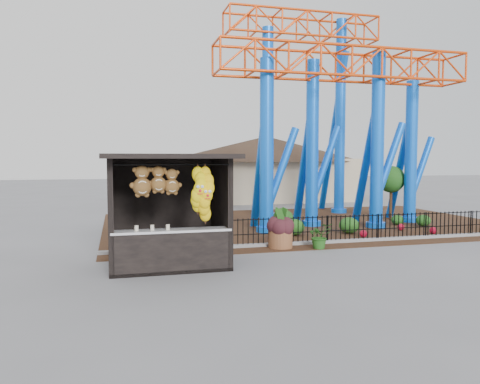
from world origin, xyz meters
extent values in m
plane|color=slate|center=(0.00, 0.00, 0.00)|extent=(120.00, 120.00, 0.00)
cube|color=#331E11|center=(4.00, 8.00, 0.01)|extent=(18.00, 12.00, 0.02)
cube|color=gray|center=(4.00, 3.00, 0.06)|extent=(18.00, 0.18, 0.12)
cube|color=black|center=(-3.00, 1.20, 0.05)|extent=(3.20, 2.60, 0.10)
cube|color=black|center=(-3.00, 2.44, 1.50)|extent=(3.20, 0.12, 3.00)
cube|color=black|center=(-4.54, 1.20, 1.50)|extent=(0.12, 2.60, 3.00)
cube|color=black|center=(-1.46, 1.20, 1.50)|extent=(0.12, 2.60, 3.00)
cube|color=black|center=(-3.00, 0.95, 3.06)|extent=(3.50, 3.40, 0.12)
cube|color=black|center=(-4.53, -0.03, 1.50)|extent=(0.14, 0.14, 3.00)
cube|color=black|center=(-1.47, -0.03, 1.50)|extent=(0.14, 0.14, 3.00)
cube|color=black|center=(-3.00, 0.15, 0.55)|extent=(3.00, 0.50, 1.10)
cube|color=silver|center=(-3.00, 0.15, 1.12)|extent=(3.10, 0.55, 0.06)
cylinder|color=black|center=(-3.00, -0.25, 2.85)|extent=(2.90, 0.04, 0.04)
cylinder|color=blue|center=(1.50, 6.00, 3.50)|extent=(0.56, 0.56, 7.00)
cylinder|color=blue|center=(1.50, 6.00, 0.12)|extent=(0.84, 0.84, 0.24)
cylinder|color=blue|center=(4.00, 7.20, 3.65)|extent=(0.56, 0.56, 7.30)
cylinder|color=blue|center=(4.00, 7.20, 0.12)|extent=(0.84, 0.84, 0.24)
cylinder|color=blue|center=(6.50, 6.00, 3.75)|extent=(0.56, 0.56, 7.50)
cylinder|color=blue|center=(6.50, 6.00, 0.12)|extent=(0.84, 0.84, 0.24)
cylinder|color=blue|center=(9.00, 7.20, 3.30)|extent=(0.56, 0.56, 6.60)
cylinder|color=blue|center=(9.00, 7.20, 0.12)|extent=(0.84, 0.84, 0.24)
cylinder|color=blue|center=(3.00, 10.50, 4.75)|extent=(0.56, 0.56, 9.50)
cylinder|color=blue|center=(3.00, 10.50, 0.12)|extent=(0.84, 0.84, 0.24)
cylinder|color=blue|center=(7.50, 11.50, 5.25)|extent=(0.56, 0.56, 10.50)
cylinder|color=blue|center=(7.50, 11.50, 0.12)|extent=(0.84, 0.84, 0.24)
cylinder|color=blue|center=(1.50, 6.90, 2.62)|extent=(0.36, 2.21, 5.85)
cylinder|color=blue|center=(2.20, 6.30, 2.45)|extent=(1.62, 0.32, 3.73)
cylinder|color=blue|center=(4.00, 8.10, 2.74)|extent=(0.36, 2.29, 6.10)
cylinder|color=blue|center=(4.70, 7.50, 2.55)|extent=(1.67, 0.32, 3.88)
cylinder|color=blue|center=(6.50, 6.90, 2.81)|extent=(0.36, 2.34, 6.26)
cylinder|color=blue|center=(7.20, 6.30, 2.62)|extent=(1.71, 0.32, 3.99)
cylinder|color=blue|center=(9.00, 8.10, 2.47)|extent=(0.36, 2.10, 5.53)
cylinder|color=blue|center=(9.70, 7.50, 2.31)|extent=(1.54, 0.32, 3.52)
cylinder|color=brown|center=(0.92, 2.67, 0.31)|extent=(1.02, 1.02, 0.63)
ellipsoid|color=#33141A|center=(0.92, 2.67, 0.95)|extent=(0.70, 0.70, 0.64)
imported|color=#234D16|center=(2.13, 2.20, 0.43)|extent=(0.86, 0.78, 0.87)
ellipsoid|color=#1E4D16|center=(2.28, 4.89, 0.34)|extent=(0.80, 0.80, 0.64)
ellipsoid|color=#1E4D16|center=(4.58, 4.78, 0.34)|extent=(0.80, 0.80, 0.64)
ellipsoid|color=#1E4D16|center=(7.84, 6.41, 0.24)|extent=(0.55, 0.55, 0.44)
ellipsoid|color=#1E4D16|center=(2.70, 7.32, 0.39)|extent=(0.92, 0.92, 0.74)
ellipsoid|color=#1E4D16|center=(8.71, 5.74, 0.27)|extent=(0.63, 0.63, 0.51)
sphere|color=#B30B25|center=(1.27, 4.48, 0.16)|extent=(0.28, 0.28, 0.28)
sphere|color=#B30B25|center=(4.64, 3.77, 0.16)|extent=(0.28, 0.28, 0.28)
sphere|color=#B30B25|center=(7.05, 4.95, 0.16)|extent=(0.28, 0.28, 0.28)
sphere|color=#B30B25|center=(7.73, 3.79, 0.16)|extent=(0.28, 0.28, 0.28)
cube|color=#BFAD8C|center=(6.00, 20.00, 1.50)|extent=(12.00, 6.00, 3.00)
cone|color=#332319|center=(6.00, 20.00, 3.90)|extent=(15.00, 15.00, 1.80)
camera|label=1|loc=(-4.35, -12.02, 3.00)|focal=35.00mm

